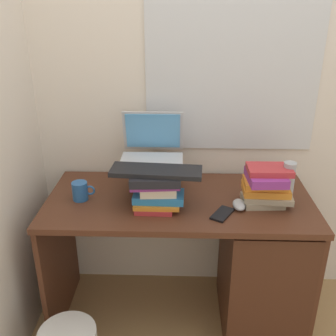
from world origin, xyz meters
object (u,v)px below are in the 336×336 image
object	(u,v)px
water_bottle	(289,184)
book_stack_side	(267,186)
keyboard	(157,171)
book_stack_keyboard_riser	(157,191)
cell_phone	(223,214)
laptop	(153,149)
desk	(242,258)
book_stack_tall	(153,175)
mug	(81,191)
computer_mouse	(240,205)

from	to	relation	value
water_bottle	book_stack_side	bearing A→B (deg)	-176.89
book_stack_side	keyboard	bearing A→B (deg)	-174.28
book_stack_keyboard_riser	cell_phone	size ratio (longest dim) A/B	1.90
book_stack_keyboard_riser	laptop	size ratio (longest dim) A/B	0.82
desk	book_stack_side	xyz separation A→B (m)	(0.08, -0.02, 0.44)
water_bottle	cell_phone	world-z (taller)	water_bottle
book_stack_tall	water_bottle	xyz separation A→B (m)	(0.66, -0.12, 0.02)
laptop	cell_phone	bearing A→B (deg)	-40.89
book_stack_tall	cell_phone	size ratio (longest dim) A/B	1.77
keyboard	book_stack_tall	bearing A→B (deg)	104.72
book_stack_tall	mug	distance (m)	0.37
book_stack_side	keyboard	xyz separation A→B (m)	(-0.52, -0.05, 0.09)
book_stack_side	computer_mouse	world-z (taller)	book_stack_side
water_bottle	keyboard	bearing A→B (deg)	-174.71
desk	cell_phone	xyz separation A→B (m)	(-0.13, -0.13, 0.35)
book_stack_keyboard_riser	book_stack_side	world-z (taller)	book_stack_side
book_stack_keyboard_riser	book_stack_side	xyz separation A→B (m)	(0.52, 0.06, 0.01)
mug	water_bottle	distance (m)	1.01
book_stack_tall	book_stack_side	world-z (taller)	book_stack_side
book_stack_tall	keyboard	distance (m)	0.21
keyboard	cell_phone	distance (m)	0.36
desk	laptop	bearing A→B (deg)	160.76
computer_mouse	book_stack_keyboard_riser	bearing A→B (deg)	-178.39
desk	book_stack_side	bearing A→B (deg)	-12.57
book_stack_keyboard_riser	book_stack_side	distance (m)	0.52
desk	computer_mouse	distance (m)	0.37
mug	desk	bearing A→B (deg)	0.17
book_stack_tall	laptop	bearing A→B (deg)	91.42
mug	book_stack_tall	bearing A→B (deg)	18.08
computer_mouse	cell_phone	distance (m)	0.11
desk	keyboard	size ratio (longest dim) A/B	3.15
book_stack_tall	laptop	distance (m)	0.14
computer_mouse	water_bottle	bearing A→B (deg)	12.67
keyboard	cell_phone	size ratio (longest dim) A/B	3.09
desk	cell_phone	world-z (taller)	cell_phone
desk	book_stack_keyboard_riser	distance (m)	0.62
water_bottle	cell_phone	bearing A→B (deg)	-159.49
mug	laptop	bearing A→B (deg)	26.06
laptop	mug	bearing A→B (deg)	-153.94
book_stack_tall	desk	bearing A→B (deg)	-13.12
book_stack_tall	book_stack_keyboard_riser	world-z (taller)	book_stack_keyboard_riser
computer_mouse	cell_phone	xyz separation A→B (m)	(-0.09, -0.07, -0.01)
mug	water_bottle	world-z (taller)	water_bottle
cell_phone	book_stack_keyboard_riser	bearing A→B (deg)	-160.24
desk	keyboard	world-z (taller)	keyboard
computer_mouse	mug	size ratio (longest dim) A/B	0.91
computer_mouse	book_stack_tall	bearing A→B (deg)	157.70
desk	keyboard	distance (m)	0.69
book_stack_keyboard_riser	water_bottle	bearing A→B (deg)	5.77
book_stack_keyboard_riser	keyboard	distance (m)	0.10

